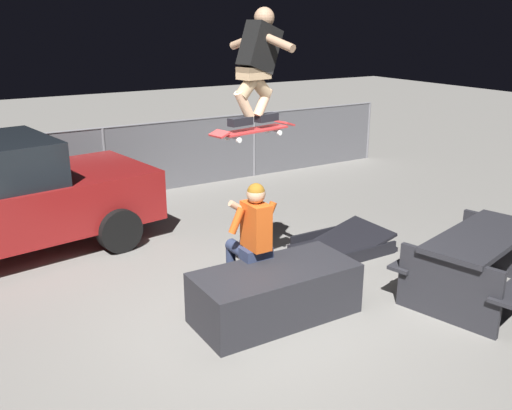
% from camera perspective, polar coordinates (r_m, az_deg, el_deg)
% --- Properties ---
extents(ground_plane, '(40.00, 40.00, 0.00)m').
position_cam_1_polar(ground_plane, '(6.04, -0.46, -11.43)').
color(ground_plane, gray).
extents(ledge_box_main, '(1.71, 0.80, 0.55)m').
position_cam_1_polar(ledge_box_main, '(5.96, 1.94, -8.87)').
color(ledge_box_main, '#28282D').
rests_on(ledge_box_main, ground).
extents(person_sitting_on_ledge, '(0.59, 0.75, 1.38)m').
position_cam_1_polar(person_sitting_on_ledge, '(6.10, -0.55, -2.99)').
color(person_sitting_on_ledge, '#2D3856').
rests_on(person_sitting_on_ledge, ground).
extents(skateboard, '(1.04, 0.40, 0.13)m').
position_cam_1_polar(skateboard, '(5.80, -0.23, 7.54)').
color(skateboard, '#B72D2D').
extents(skater_airborne, '(0.64, 0.88, 1.12)m').
position_cam_1_polar(skater_airborne, '(5.75, 0.20, 14.36)').
color(skater_airborne, black).
extents(kicker_ramp, '(1.24, 0.90, 0.36)m').
position_cam_1_polar(kicker_ramp, '(7.78, 8.71, -4.14)').
color(kicker_ramp, black).
rests_on(kicker_ramp, ground).
extents(picnic_table_back, '(1.99, 1.74, 0.75)m').
position_cam_1_polar(picnic_table_back, '(6.77, 21.72, -4.73)').
color(picnic_table_back, '#28282D').
rests_on(picnic_table_back, ground).
extents(fence_back, '(12.05, 0.05, 1.27)m').
position_cam_1_polar(fence_back, '(10.09, -14.99, 4.32)').
color(fence_back, slate).
rests_on(fence_back, ground).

